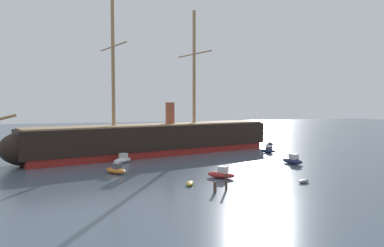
{
  "coord_description": "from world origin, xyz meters",
  "views": [
    {
      "loc": [
        -24.21,
        -36.4,
        11.73
      ],
      "look_at": [
        -1.23,
        30.85,
        7.9
      ],
      "focal_mm": 33.82,
      "sensor_mm": 36.0,
      "label": 1
    }
  ],
  "objects": [
    {
      "name": "ground_plane",
      "position": [
        0.0,
        0.0,
        0.0
      ],
      "size": [
        400.0,
        400.0,
        0.0
      ],
      "primitive_type": "plane",
      "color": "#4C5B6B"
    },
    {
      "name": "tall_ship",
      "position": [
        -4.97,
        45.19,
        3.7
      ],
      "size": [
        70.34,
        24.37,
        34.48
      ],
      "color": "maroon",
      "rests_on": "ground"
    },
    {
      "name": "dinghy_foreground_left",
      "position": [
        -7.78,
        12.6,
        0.28
      ],
      "size": [
        1.89,
        2.55,
        0.55
      ],
      "color": "gold",
      "rests_on": "ground"
    },
    {
      "name": "dinghy_foreground_right",
      "position": [
        8.79,
        8.62,
        0.26
      ],
      "size": [
        2.39,
        1.6,
        0.52
      ],
      "color": "gray",
      "rests_on": "ground"
    },
    {
      "name": "motorboat_near_centre",
      "position": [
        -1.48,
        15.75,
        0.67
      ],
      "size": [
        4.55,
        4.5,
        1.9
      ],
      "color": "#B22D28",
      "rests_on": "ground"
    },
    {
      "name": "motorboat_mid_left",
      "position": [
        -16.81,
        24.9,
        0.64
      ],
      "size": [
        3.99,
        4.58,
        1.82
      ],
      "color": "orange",
      "rests_on": "ground"
    },
    {
      "name": "motorboat_mid_right",
      "position": [
        17.2,
        23.73,
        0.7
      ],
      "size": [
        3.04,
        5.1,
        2.0
      ],
      "color": "#1E284C",
      "rests_on": "ground"
    },
    {
      "name": "motorboat_alongside_bow",
      "position": [
        -14.2,
        35.82,
        0.67
      ],
      "size": [
        4.68,
        4.33,
        1.9
      ],
      "color": "silver",
      "rests_on": "ground"
    },
    {
      "name": "motorboat_alongside_stern",
      "position": [
        21.02,
        39.37,
        0.58
      ],
      "size": [
        3.41,
        4.24,
        1.66
      ],
      "color": "#1E284C",
      "rests_on": "ground"
    },
    {
      "name": "dinghy_far_left",
      "position": [
        -28.15,
        53.01,
        0.27
      ],
      "size": [
        2.29,
        2.31,
        0.54
      ],
      "color": "gray",
      "rests_on": "ground"
    },
    {
      "name": "sailboat_far_right",
      "position": [
        28.94,
        51.91,
        0.45
      ],
      "size": [
        4.23,
        3.06,
        5.38
      ],
      "color": "#1E284C",
      "rests_on": "ground"
    },
    {
      "name": "dinghy_distant_centre",
      "position": [
        3.11,
        62.56,
        0.29
      ],
      "size": [
        2.66,
        1.89,
        0.58
      ],
      "color": "#236670",
      "rests_on": "ground"
    },
    {
      "name": "mooring_piling_nearest",
      "position": [
        -6.0,
        7.46,
        0.72
      ],
      "size": [
        0.44,
        0.44,
        1.44
      ],
      "primitive_type": "cylinder",
      "color": "#4C3D2D",
      "rests_on": "ground"
    },
    {
      "name": "mooring_piling_left_pair",
      "position": [
        -4.06,
        8.14,
        1.11
      ],
      "size": [
        0.32,
        0.32,
        2.23
      ],
      "primitive_type": "cylinder",
      "color": "#423323",
      "rests_on": "ground"
    },
    {
      "name": "seagull_in_flight",
      "position": [
        8.68,
        29.61,
        16.64
      ],
      "size": [
        0.91,
        0.96,
        0.13
      ],
      "color": "silver"
    }
  ]
}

